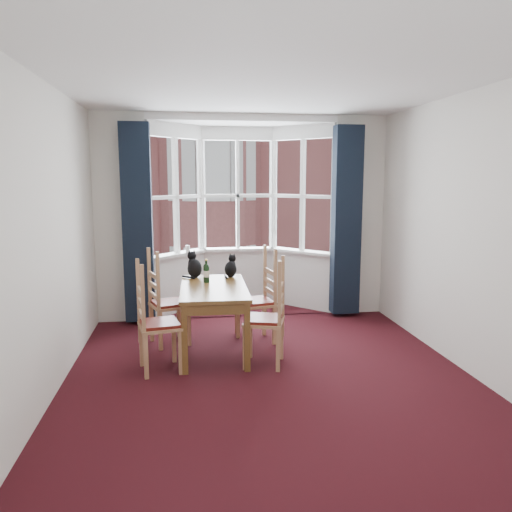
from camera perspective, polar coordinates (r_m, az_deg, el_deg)
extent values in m
plane|color=black|center=(5.07, 1.61, -13.70)|extent=(4.50, 4.50, 0.00)
plane|color=white|center=(4.75, 1.77, 19.24)|extent=(4.50, 4.50, 0.00)
plane|color=silver|center=(4.80, -22.59, 1.66)|extent=(0.00, 4.50, 4.50)
plane|color=silver|center=(5.42, 23.06, 2.40)|extent=(0.00, 4.50, 4.50)
plane|color=silver|center=(2.55, 10.24, -3.73)|extent=(4.00, 0.00, 4.00)
cube|color=silver|center=(6.93, -15.16, 4.10)|extent=(0.70, 0.12, 2.80)
cube|color=silver|center=(7.30, 11.56, 4.46)|extent=(0.70, 0.12, 2.80)
cube|color=black|center=(6.74, -13.38, 3.60)|extent=(0.38, 0.22, 2.60)
cube|color=black|center=(7.06, 10.27, 3.94)|extent=(0.38, 0.22, 2.60)
cube|color=brown|center=(5.58, -4.87, -3.67)|extent=(0.76, 1.37, 0.04)
cube|color=brown|center=(5.08, -8.15, -9.44)|extent=(0.06, 0.06, 0.71)
cube|color=brown|center=(6.28, -7.88, -5.83)|extent=(0.06, 0.06, 0.71)
cube|color=brown|center=(5.10, -1.01, -9.27)|extent=(0.06, 0.06, 0.71)
cube|color=brown|center=(6.30, -2.15, -5.71)|extent=(0.06, 0.06, 0.71)
cube|color=#AF7F55|center=(5.18, -10.93, -7.72)|extent=(0.48, 0.49, 0.06)
cube|color=#5C160F|center=(5.17, -10.93, -7.56)|extent=(0.43, 0.45, 0.03)
cube|color=#AF7F55|center=(5.98, -9.86, -5.43)|extent=(0.52, 0.53, 0.06)
cube|color=#5C160F|center=(5.97, -9.87, -5.29)|extent=(0.47, 0.48, 0.03)
cube|color=#AF7F55|center=(5.24, 0.89, -7.35)|extent=(0.50, 0.52, 0.06)
cube|color=#5C160F|center=(5.24, 0.89, -7.19)|extent=(0.45, 0.47, 0.03)
cube|color=#AF7F55|center=(5.97, -0.03, -5.31)|extent=(0.47, 0.49, 0.06)
cube|color=#5C160F|center=(5.97, -0.03, -5.17)|extent=(0.42, 0.44, 0.03)
ellipsoid|color=black|center=(6.08, -7.02, -1.43)|extent=(0.25, 0.28, 0.23)
sphere|color=black|center=(6.13, -7.34, 0.03)|extent=(0.14, 0.14, 0.11)
cone|color=black|center=(6.11, -7.61, 0.50)|extent=(0.05, 0.05, 0.05)
cone|color=black|center=(6.13, -7.09, 0.54)|extent=(0.05, 0.05, 0.05)
ellipsoid|color=black|center=(6.07, -2.92, -1.54)|extent=(0.21, 0.24, 0.19)
sphere|color=black|center=(6.12, -2.74, -0.29)|extent=(0.12, 0.12, 0.09)
cone|color=black|center=(6.12, -2.97, 0.14)|extent=(0.04, 0.04, 0.04)
cone|color=black|center=(6.10, -2.51, 0.12)|extent=(0.04, 0.04, 0.04)
cylinder|color=black|center=(5.77, -5.69, -2.07)|extent=(0.07, 0.07, 0.19)
sphere|color=black|center=(5.76, -5.71, -1.18)|extent=(0.06, 0.06, 0.06)
cylinder|color=black|center=(5.75, -5.71, -0.82)|extent=(0.03, 0.03, 0.08)
cylinder|color=gold|center=(5.74, -5.72, -0.45)|extent=(0.03, 0.03, 0.02)
cylinder|color=silver|center=(5.77, -5.69, -2.03)|extent=(0.07, 0.07, 0.07)
cylinder|color=white|center=(7.28, -7.82, 0.79)|extent=(0.06, 0.06, 0.11)
plane|color=#333335|center=(37.72, -6.64, -3.24)|extent=(80.00, 80.00, 0.00)
cube|color=#9C5350|center=(18.90, -5.64, 6.06)|extent=(18.00, 6.00, 14.00)
cylinder|color=#9C5350|center=(15.91, -5.18, 5.52)|extent=(3.20, 3.20, 14.00)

